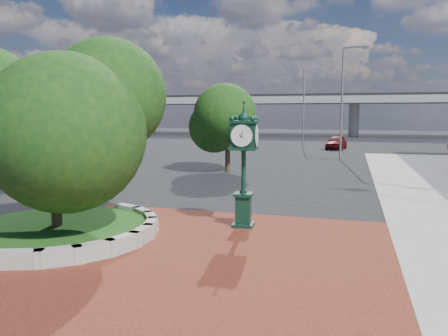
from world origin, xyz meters
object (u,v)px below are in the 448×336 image
post_clock (244,160)px  street_lamp_near (345,95)px  parked_car (336,142)px  street_lamp_far (306,101)px

post_clock → street_lamp_near: bearing=83.0°
parked_car → street_lamp_far: street_lamp_far is taller
street_lamp_far → post_clock: bearing=-87.6°
street_lamp_near → street_lamp_far: bearing=110.3°
parked_car → street_lamp_near: 12.92m
street_lamp_near → street_lamp_far: (-4.69, 12.71, -0.17)m
parked_car → street_lamp_far: bearing=176.4°
street_lamp_near → street_lamp_far: size_ratio=1.03×
post_clock → street_lamp_far: bearing=92.4°
parked_car → post_clock: bearing=-84.1°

